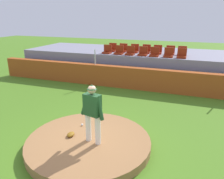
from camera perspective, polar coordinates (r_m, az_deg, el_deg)
The scene contains 22 objects.
ground_plane at distance 6.90m, azimuth -5.97°, elevation -14.34°, with size 60.00×60.00×0.00m, color #49791E.
pitchers_mound at distance 6.84m, azimuth -6.01°, elevation -13.43°, with size 3.68×3.68×0.26m, color #9B6B40.
pitcher at distance 6.15m, azimuth -5.06°, elevation -5.20°, with size 0.80×0.36×1.74m.
baseball at distance 7.50m, azimuth -7.68°, elevation -8.96°, with size 0.07×0.07×0.07m, color white.
fielding_glove at distance 6.96m, azimuth -10.59°, elevation -11.30°, with size 0.30×0.20×0.11m, color brown.
brick_barrier at distance 11.76m, azimuth 6.32°, elevation 2.85°, with size 16.79×0.40×1.15m, color #A1471A.
fence_post_left at distance 12.29m, azimuth -4.38°, elevation 8.32°, with size 0.06×0.06×0.83m, color silver.
bleacher_platform at distance 14.42m, azimuth 9.09°, elevation 6.57°, with size 15.55×4.32×1.59m, color gray.
stadium_chair_0 at distance 13.29m, azimuth -1.24°, elevation 9.96°, with size 0.48×0.44×0.50m.
stadium_chair_1 at distance 13.03m, azimuth 1.83°, elevation 9.78°, with size 0.48×0.44×0.50m.
stadium_chair_2 at distance 12.82m, azimuth 4.72°, elevation 9.58°, with size 0.48×0.44×0.50m.
stadium_chair_3 at distance 12.69m, azimuth 7.97°, elevation 9.37°, with size 0.48×0.44×0.50m.
stadium_chair_4 at distance 12.54m, azimuth 10.90°, elevation 9.12°, with size 0.48×0.44×0.50m.
stadium_chair_5 at distance 12.47m, azimuth 14.34°, elevation 8.82°, with size 0.48×0.44×0.50m.
stadium_chair_6 at distance 12.42m, azimuth 17.52°, elevation 8.50°, with size 0.48×0.44×0.50m.
stadium_chair_7 at distance 14.11m, azimuth 0.10°, elevation 10.47°, with size 0.48×0.44×0.50m.
stadium_chair_8 at distance 13.90m, azimuth 2.86°, elevation 10.32°, with size 0.48×0.44×0.50m.
stadium_chair_9 at distance 13.71m, azimuth 5.83°, elevation 10.13°, with size 0.48×0.44×0.50m.
stadium_chair_10 at distance 13.56m, azimuth 8.80°, elevation 9.92°, with size 0.48×0.44×0.50m.
stadium_chair_11 at distance 13.42m, azimuth 11.64°, elevation 9.67°, with size 0.48×0.44×0.50m.
stadium_chair_12 at distance 13.33m, azimuth 14.76°, elevation 9.39°, with size 0.48×0.44×0.50m.
stadium_chair_13 at distance 13.29m, azimuth 17.58°, elevation 9.11°, with size 0.48×0.44×0.50m.
Camera 1 is at (2.62, -5.18, 3.74)m, focal length 35.50 mm.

